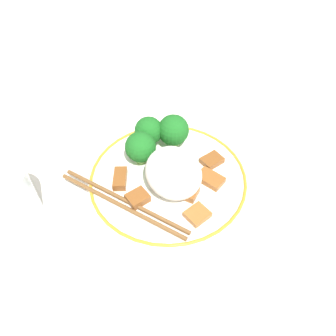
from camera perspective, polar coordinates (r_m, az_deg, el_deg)
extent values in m
plane|color=silver|center=(0.51, 0.00, -2.55)|extent=(3.00, 3.00, 0.00)
cylinder|color=white|center=(0.51, 0.00, -2.05)|extent=(0.24, 0.24, 0.01)
torus|color=#B28C26|center=(0.50, 0.00, -1.53)|extent=(0.24, 0.24, 0.01)
ellipsoid|color=white|center=(0.47, 0.49, -0.93)|extent=(0.09, 0.08, 0.06)
cylinder|color=#7FB756|center=(0.55, 0.91, 4.63)|extent=(0.02, 0.02, 0.01)
sphere|color=#19601E|center=(0.53, 0.94, 6.62)|extent=(0.05, 0.05, 0.05)
cylinder|color=#7FB756|center=(0.55, -3.03, 4.67)|extent=(0.01, 0.01, 0.01)
sphere|color=#19601E|center=(0.53, -3.13, 6.56)|extent=(0.05, 0.05, 0.05)
cylinder|color=#7FB756|center=(0.52, -4.66, 1.78)|extent=(0.02, 0.02, 0.01)
sphere|color=#19601E|center=(0.51, -4.82, 3.66)|extent=(0.05, 0.05, 0.05)
cube|color=#995B28|center=(0.46, 5.13, -8.07)|extent=(0.04, 0.04, 0.01)
cube|color=brown|center=(0.47, -5.30, -5.22)|extent=(0.03, 0.03, 0.01)
cube|color=brown|center=(0.50, 7.38, -1.87)|extent=(0.05, 0.04, 0.01)
cube|color=brown|center=(0.48, 3.85, -4.35)|extent=(0.03, 0.03, 0.01)
cube|color=brown|center=(0.50, -8.34, -1.84)|extent=(0.04, 0.03, 0.01)
cube|color=brown|center=(0.52, 7.80, 1.13)|extent=(0.03, 0.04, 0.01)
cylinder|color=brown|center=(0.47, -8.28, -6.41)|extent=(0.18, 0.13, 0.01)
cylinder|color=brown|center=(0.47, -7.55, -5.56)|extent=(0.18, 0.13, 0.01)
cylinder|color=silver|center=(0.49, -26.26, -4.66)|extent=(0.07, 0.07, 0.09)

